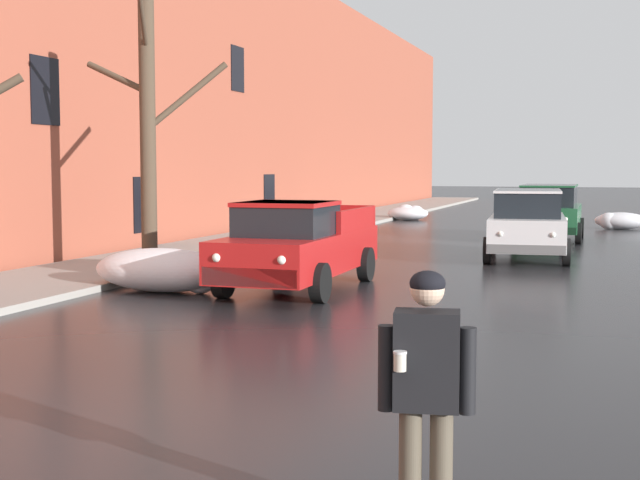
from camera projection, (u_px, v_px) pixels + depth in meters
ground_plane at (109, 434)px, 7.98m from camera, size 200.00×200.00×0.00m
left_sidewalk_slab at (236, 243)px, 27.11m from camera, size 3.27×80.00×0.13m
brick_townhouse_facade at (172, 76)px, 27.35m from camera, size 0.63×80.00×10.43m
snow_bank_near_corner_left at (164, 270)px, 17.00m from camera, size 2.81×1.44×0.84m
snow_bank_along_left_kerb at (619, 221)px, 33.88m from camera, size 1.97×1.04×0.65m
snow_bank_mid_block_left at (409, 213)px, 39.58m from camera, size 1.84×1.23×0.71m
bare_tree_second_along_sidewalk at (149, 133)px, 19.00m from camera, size 3.11×2.18×5.99m
pickup_truck_red_approaching_near_lane at (297, 245)px, 17.21m from camera, size 2.12×5.27×1.76m
suv_white_parked_kerbside_close at (527, 222)px, 22.82m from camera, size 2.35×4.50×1.82m
suv_green_parked_kerbside_mid at (549, 210)px, 28.88m from camera, size 2.16×4.37×1.82m
pedestrian_with_coffee at (426, 382)px, 5.66m from camera, size 0.64×0.42×1.76m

